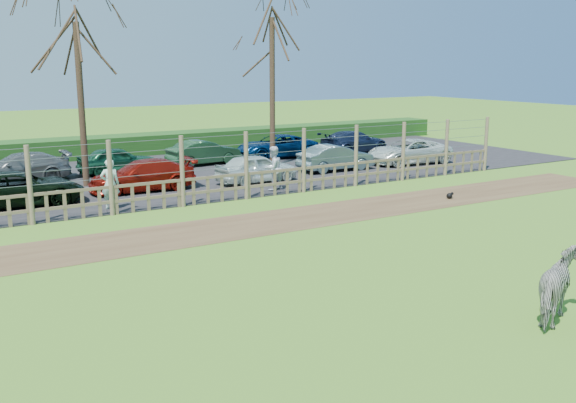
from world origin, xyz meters
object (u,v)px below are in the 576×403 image
tree_mid (78,65)px  car_10 (117,160)px  visitor_a (110,184)px  visitor_b (273,168)px  car_9 (19,168)px  car_12 (276,146)px  car_13 (354,142)px  car_4 (256,168)px  crow (450,196)px  car_3 (142,175)px  car_5 (336,158)px  tree_right (272,56)px  car_11 (204,152)px  zebra (563,287)px  car_6 (409,152)px  car_2 (20,189)px

tree_mid → car_10: 5.20m
visitor_a → visitor_b: bearing=-167.9°
car_9 → car_12: same height
car_9 → car_13: (17.49, 0.08, 0.00)m
car_4 → crow: bearing=-149.4°
car_3 → car_5: size_ratio=1.14×
visitor_b → tree_right: bearing=-135.0°
car_5 → car_11: 6.58m
tree_mid → zebra: (4.47, -18.90, -4.14)m
car_10 → car_13: size_ratio=0.85×
car_9 → car_10: same height
car_6 → car_5: bearing=-86.2°
visitor_a → car_3: bearing=-115.8°
tree_mid → car_13: tree_mid is taller
zebra → car_13: size_ratio=0.42×
zebra → car_9: zebra is taller
visitor_b → crow: (4.89, -4.67, -0.78)m
tree_right → visitor_b: size_ratio=4.26×
car_2 → car_9: size_ratio=1.04×
tree_mid → visitor_b: bearing=-37.3°
car_5 → car_13: same height
car_2 → car_3: (4.54, 0.43, 0.00)m
visitor_b → car_10: (-4.14, 6.96, -0.26)m
car_5 → car_2: bearing=91.9°
tree_mid → car_13: size_ratio=1.65×
car_4 → car_9: size_ratio=0.85×
crow → car_2: car_2 is taller
car_2 → car_3: bearing=-79.0°
visitor_b → car_6: (9.08, 2.42, -0.26)m
car_10 → car_13: same height
car_10 → tree_right: bearing=-102.4°
tree_right → car_12: (1.57, 2.39, -4.60)m
tree_mid → car_4: 8.12m
car_5 → car_6: 4.31m
car_2 → car_4: size_ratio=1.23×
car_4 → car_5: (4.58, 0.77, 0.00)m
zebra → car_11: size_ratio=0.47×
car_5 → car_3: bearing=90.2°
car_11 → car_12: size_ratio=0.84×
car_5 → car_13: bearing=-44.4°
zebra → car_10: 21.35m
visitor_b → zebra: bearing=67.7°
tree_right → car_6: (6.19, -2.73, -4.60)m
car_12 → visitor_b: bearing=-25.0°
car_6 → car_12: 6.90m
car_13 → car_12: bearing=80.2°
zebra → car_4: 16.13m
car_10 → car_12: size_ratio=0.82×
car_2 → car_11: size_ratio=1.19×
visitor_a → zebra: bearing=120.4°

